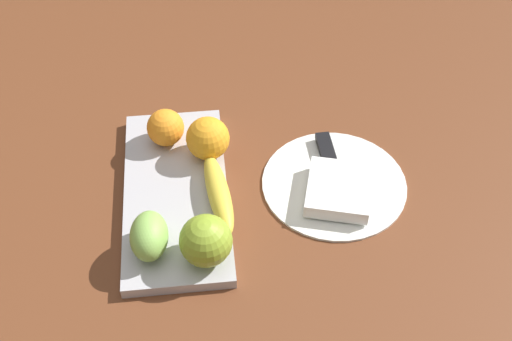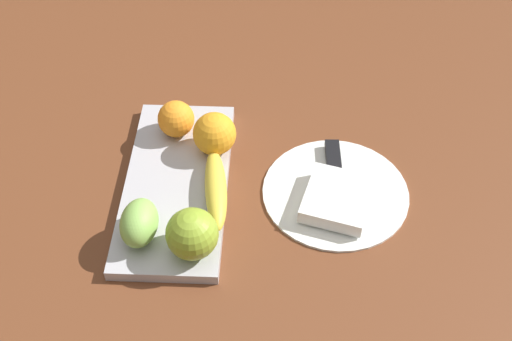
# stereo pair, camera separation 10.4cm
# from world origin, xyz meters

# --- Properties ---
(ground_plane) EXTENTS (2.40, 2.40, 0.00)m
(ground_plane) POSITION_xyz_m (0.00, 0.00, 0.00)
(ground_plane) COLOR brown
(fruit_tray) EXTENTS (0.36, 0.16, 0.02)m
(fruit_tray) POSITION_xyz_m (0.04, 0.03, 0.01)
(fruit_tray) COLOR #B4B3BA
(fruit_tray) RESTS_ON ground_plane
(apple) EXTENTS (0.08, 0.08, 0.08)m
(apple) POSITION_xyz_m (0.18, 0.07, 0.06)
(apple) COLOR #89A92D
(apple) RESTS_ON fruit_tray
(banana) EXTENTS (0.17, 0.06, 0.03)m
(banana) POSITION_xyz_m (0.07, 0.10, 0.04)
(banana) COLOR gold
(banana) RESTS_ON fruit_tray
(orange_near_apple) EXTENTS (0.06, 0.06, 0.06)m
(orange_near_apple) POSITION_xyz_m (-0.07, 0.02, 0.05)
(orange_near_apple) COLOR orange
(orange_near_apple) RESTS_ON fruit_tray
(orange_near_banana) EXTENTS (0.07, 0.07, 0.07)m
(orange_near_banana) POSITION_xyz_m (-0.03, 0.09, 0.06)
(orange_near_banana) COLOR orange
(orange_near_banana) RESTS_ON fruit_tray
(grape_bunch) EXTENTS (0.08, 0.06, 0.06)m
(grape_bunch) POSITION_xyz_m (0.15, -0.01, 0.05)
(grape_bunch) COLOR #89BE54
(grape_bunch) RESTS_ON fruit_tray
(dinner_plate) EXTENTS (0.24, 0.24, 0.01)m
(dinner_plate) POSITION_xyz_m (0.04, 0.29, 0.00)
(dinner_plate) COLOR white
(dinner_plate) RESTS_ON ground_plane
(folded_napkin) EXTENTS (0.13, 0.13, 0.02)m
(folded_napkin) POSITION_xyz_m (0.07, 0.29, 0.02)
(folded_napkin) COLOR white
(folded_napkin) RESTS_ON dinner_plate
(knife) EXTENTS (0.18, 0.03, 0.01)m
(knife) POSITION_xyz_m (-0.00, 0.28, 0.01)
(knife) COLOR silver
(knife) RESTS_ON dinner_plate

